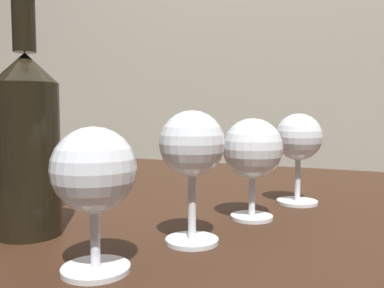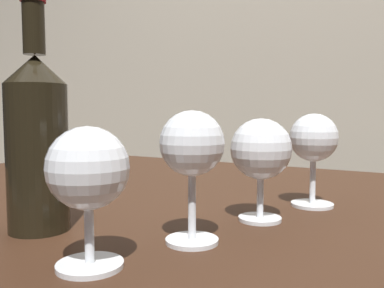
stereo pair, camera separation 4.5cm
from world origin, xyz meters
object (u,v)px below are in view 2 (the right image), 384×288
at_px(wine_bottle, 37,139).
at_px(wine_glass_rose, 261,151).
at_px(wine_glass_merlot, 88,172).
at_px(wine_glass_pinot, 314,140).
at_px(wine_glass_amber, 192,148).

bearing_deg(wine_bottle, wine_glass_rose, 38.84).
relative_size(wine_glass_merlot, wine_glass_pinot, 0.93).
xyz_separation_m(wine_glass_amber, wine_bottle, (-0.19, -0.05, 0.01)).
relative_size(wine_glass_rose, wine_bottle, 0.48).
bearing_deg(wine_glass_rose, wine_bottle, -141.16).
bearing_deg(wine_glass_rose, wine_glass_amber, -104.71).
xyz_separation_m(wine_glass_amber, wine_glass_pinot, (0.07, 0.25, -0.00)).
distance_m(wine_glass_merlot, wine_glass_amber, 0.12).
distance_m(wine_glass_rose, wine_bottle, 0.29).
distance_m(wine_glass_amber, wine_bottle, 0.20).
bearing_deg(wine_glass_merlot, wine_glass_amber, 66.89).
distance_m(wine_glass_merlot, wine_glass_pinot, 0.38).
xyz_separation_m(wine_glass_merlot, wine_glass_pinot, (0.12, 0.36, 0.01)).
bearing_deg(wine_glass_amber, wine_glass_merlot, -113.11).
distance_m(wine_glass_merlot, wine_glass_rose, 0.25).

